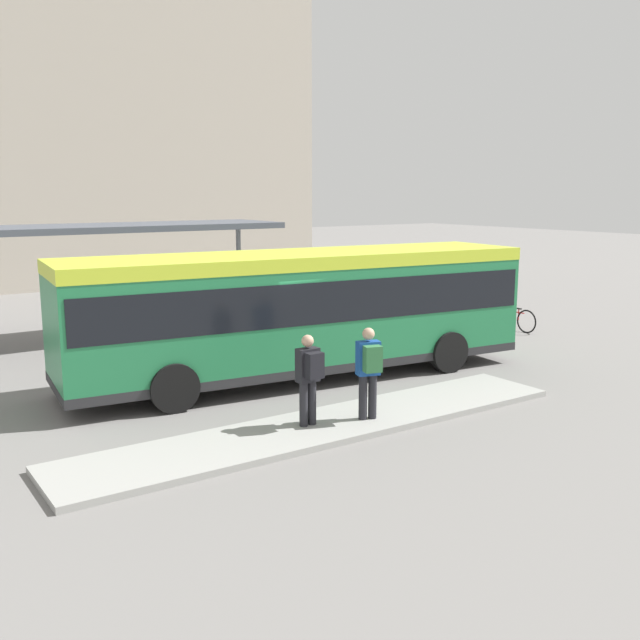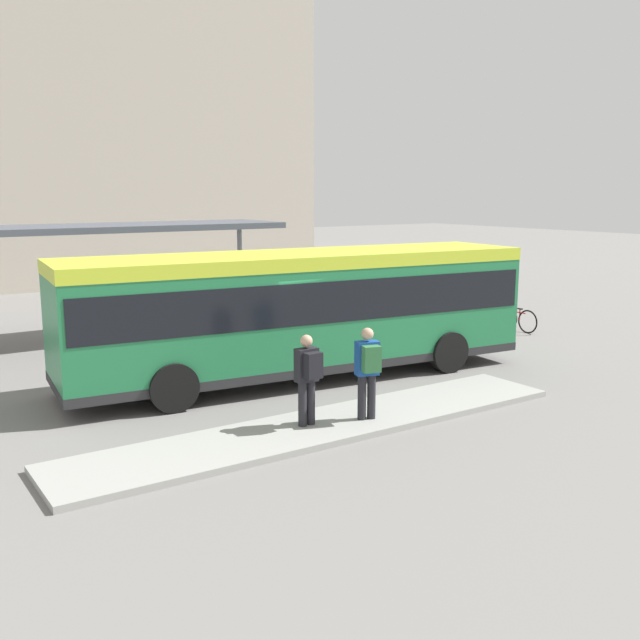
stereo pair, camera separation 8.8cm
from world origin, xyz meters
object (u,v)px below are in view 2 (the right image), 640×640
at_px(pedestrian_waiting, 368,368).
at_px(pedestrian_companion, 308,374).
at_px(bicycle_white, 497,316).
at_px(bicycle_red, 515,319).
at_px(city_bus, 301,305).

distance_m(pedestrian_waiting, pedestrian_companion, 1.17).
bearing_deg(bicycle_white, bicycle_red, 172.20).
xyz_separation_m(pedestrian_waiting, bicycle_red, (9.58, 4.78, -0.75)).
height_order(pedestrian_waiting, bicycle_red, pedestrian_waiting).
distance_m(bicycle_red, bicycle_white, 0.83).
bearing_deg(bicycle_white, pedestrian_companion, 113.47).
xyz_separation_m(bicycle_red, bicycle_white, (0.07, 0.83, -0.02)).
bearing_deg(pedestrian_companion, city_bus, -31.44).
relative_size(pedestrian_waiting, bicycle_white, 1.06).
height_order(pedestrian_companion, bicycle_white, pedestrian_companion).
distance_m(pedestrian_companion, bicycle_white, 12.03).
relative_size(city_bus, pedestrian_companion, 6.65).
height_order(pedestrian_waiting, bicycle_white, pedestrian_waiting).
relative_size(pedestrian_waiting, pedestrian_companion, 1.03).
distance_m(pedestrian_waiting, bicycle_white, 11.20).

